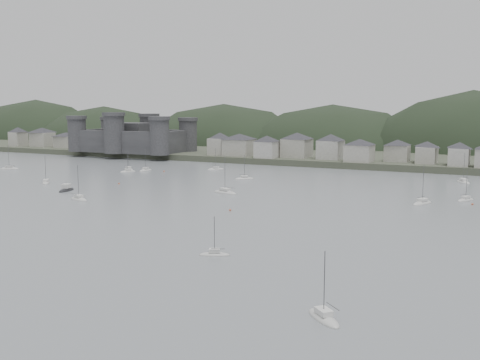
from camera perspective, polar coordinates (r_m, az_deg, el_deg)
The scene contains 8 objects.
ground at distance 106.12m, azimuth -18.55°, elevation -7.98°, with size 900.00×900.00×0.00m, color slate.
far_shore_land at distance 374.92m, azimuth 15.19°, elevation 3.26°, with size 900.00×250.00×3.00m, color #383D2D.
forested_ridge at distance 350.13m, azimuth 15.06°, elevation 0.87°, with size 851.55×103.94×102.57m.
castle at distance 317.59m, azimuth -11.05°, elevation 4.37°, with size 66.00×43.00×20.00m.
waterfront_town at distance 256.83m, azimuth 21.39°, elevation 2.76°, with size 451.48×28.46×12.92m.
moored_fleet at distance 168.41m, azimuth -3.65°, elevation -1.88°, with size 247.27×173.32×13.08m.
motor_launch_far at distance 192.96m, azimuth -17.50°, elevation -0.98°, with size 5.09×8.84×3.99m.
mooring_buoys at distance 168.29m, azimuth -2.23°, elevation -1.89°, with size 181.80×98.88×0.70m.
Camera 1 is at (73.09, -71.80, 27.64)m, focal length 41.30 mm.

